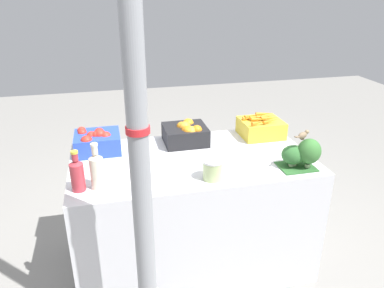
{
  "coord_description": "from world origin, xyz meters",
  "views": [
    {
      "loc": [
        -0.52,
        -2.17,
        1.9
      ],
      "look_at": [
        0.0,
        0.0,
        0.94
      ],
      "focal_mm": 35.0,
      "sensor_mm": 36.0,
      "label": 1
    }
  ],
  "objects_px": {
    "apple_crate": "(97,141)",
    "juice_bottle_cloudy": "(97,170)",
    "carrot_crate": "(261,127)",
    "sparrow_bird": "(303,135)",
    "support_pole": "(138,140)",
    "pickle_jar": "(213,169)",
    "orange_crate": "(186,133)",
    "juice_bottle_ruby": "(77,174)",
    "broccoli_pile": "(303,153)"
  },
  "relations": [
    {
      "from": "apple_crate",
      "to": "juice_bottle_cloudy",
      "type": "distance_m",
      "value": 0.52
    },
    {
      "from": "carrot_crate",
      "to": "sparrow_bird",
      "type": "height_order",
      "value": "sparrow_bird"
    },
    {
      "from": "support_pole",
      "to": "pickle_jar",
      "type": "relative_size",
      "value": 21.26
    },
    {
      "from": "apple_crate",
      "to": "orange_crate",
      "type": "bearing_deg",
      "value": -0.32
    },
    {
      "from": "juice_bottle_ruby",
      "to": "support_pole",
      "type": "bearing_deg",
      "value": -56.91
    },
    {
      "from": "carrot_crate",
      "to": "pickle_jar",
      "type": "relative_size",
      "value": 2.46
    },
    {
      "from": "broccoli_pile",
      "to": "sparrow_bird",
      "type": "xyz_separation_m",
      "value": [
        -0.01,
        -0.0,
        0.12
      ]
    },
    {
      "from": "carrot_crate",
      "to": "sparrow_bird",
      "type": "relative_size",
      "value": 2.39
    },
    {
      "from": "support_pole",
      "to": "carrot_crate",
      "type": "xyz_separation_m",
      "value": [
        1.0,
        0.99,
        -0.4
      ]
    },
    {
      "from": "broccoli_pile",
      "to": "juice_bottle_ruby",
      "type": "height_order",
      "value": "juice_bottle_ruby"
    },
    {
      "from": "apple_crate",
      "to": "juice_bottle_cloudy",
      "type": "xyz_separation_m",
      "value": [
        0.0,
        -0.52,
        0.04
      ]
    },
    {
      "from": "sparrow_bird",
      "to": "support_pole",
      "type": "bearing_deg",
      "value": 176.21
    },
    {
      "from": "pickle_jar",
      "to": "broccoli_pile",
      "type": "bearing_deg",
      "value": 1.18
    },
    {
      "from": "apple_crate",
      "to": "juice_bottle_ruby",
      "type": "bearing_deg",
      "value": -101.51
    },
    {
      "from": "broccoli_pile",
      "to": "apple_crate",
      "type": "bearing_deg",
      "value": 155.89
    },
    {
      "from": "apple_crate",
      "to": "sparrow_bird",
      "type": "xyz_separation_m",
      "value": [
        1.22,
        -0.55,
        0.15
      ]
    },
    {
      "from": "support_pole",
      "to": "orange_crate",
      "type": "relative_size",
      "value": 8.66
    },
    {
      "from": "apple_crate",
      "to": "pickle_jar",
      "type": "bearing_deg",
      "value": -40.76
    },
    {
      "from": "apple_crate",
      "to": "carrot_crate",
      "type": "bearing_deg",
      "value": 0.1
    },
    {
      "from": "support_pole",
      "to": "pickle_jar",
      "type": "bearing_deg",
      "value": 42.98
    },
    {
      "from": "pickle_jar",
      "to": "orange_crate",
      "type": "bearing_deg",
      "value": 93.66
    },
    {
      "from": "support_pole",
      "to": "apple_crate",
      "type": "height_order",
      "value": "support_pole"
    },
    {
      "from": "support_pole",
      "to": "sparrow_bird",
      "type": "bearing_deg",
      "value": 23.02
    },
    {
      "from": "orange_crate",
      "to": "carrot_crate",
      "type": "bearing_deg",
      "value": 0.55
    },
    {
      "from": "broccoli_pile",
      "to": "pickle_jar",
      "type": "height_order",
      "value": "broccoli_pile"
    },
    {
      "from": "orange_crate",
      "to": "apple_crate",
      "type": "bearing_deg",
      "value": 179.68
    },
    {
      "from": "orange_crate",
      "to": "juice_bottle_cloudy",
      "type": "distance_m",
      "value": 0.8
    },
    {
      "from": "sparrow_bird",
      "to": "apple_crate",
      "type": "bearing_deg",
      "value": 128.78
    },
    {
      "from": "apple_crate",
      "to": "broccoli_pile",
      "type": "xyz_separation_m",
      "value": [
        1.24,
        -0.55,
        0.02
      ]
    },
    {
      "from": "support_pole",
      "to": "orange_crate",
      "type": "height_order",
      "value": "support_pole"
    },
    {
      "from": "carrot_crate",
      "to": "juice_bottle_cloudy",
      "type": "xyz_separation_m",
      "value": [
        -1.2,
        -0.52,
        0.04
      ]
    },
    {
      "from": "apple_crate",
      "to": "juice_bottle_ruby",
      "type": "xyz_separation_m",
      "value": [
        -0.11,
        -0.52,
        0.02
      ]
    },
    {
      "from": "juice_bottle_cloudy",
      "to": "pickle_jar",
      "type": "bearing_deg",
      "value": -4.21
    },
    {
      "from": "carrot_crate",
      "to": "juice_bottle_cloudy",
      "type": "distance_m",
      "value": 1.31
    },
    {
      "from": "orange_crate",
      "to": "pickle_jar",
      "type": "bearing_deg",
      "value": -86.34
    },
    {
      "from": "broccoli_pile",
      "to": "juice_bottle_cloudy",
      "type": "bearing_deg",
      "value": 178.32
    },
    {
      "from": "broccoli_pile",
      "to": "carrot_crate",
      "type": "bearing_deg",
      "value": 93.94
    },
    {
      "from": "orange_crate",
      "to": "sparrow_bird",
      "type": "bearing_deg",
      "value": -42.47
    },
    {
      "from": "support_pole",
      "to": "apple_crate",
      "type": "relative_size",
      "value": 8.66
    },
    {
      "from": "support_pole",
      "to": "pickle_jar",
      "type": "xyz_separation_m",
      "value": [
        0.45,
        0.42,
        -0.4
      ]
    },
    {
      "from": "apple_crate",
      "to": "orange_crate",
      "type": "xyz_separation_m",
      "value": [
        0.62,
        -0.0,
        0.0
      ]
    },
    {
      "from": "pickle_jar",
      "to": "juice_bottle_ruby",
      "type": "bearing_deg",
      "value": 176.37
    },
    {
      "from": "juice_bottle_ruby",
      "to": "broccoli_pile",
      "type": "bearing_deg",
      "value": -1.55
    },
    {
      "from": "apple_crate",
      "to": "juice_bottle_cloudy",
      "type": "bearing_deg",
      "value": -89.91
    },
    {
      "from": "orange_crate",
      "to": "broccoli_pile",
      "type": "xyz_separation_m",
      "value": [
        0.62,
        -0.55,
        0.02
      ]
    },
    {
      "from": "orange_crate",
      "to": "sparrow_bird",
      "type": "distance_m",
      "value": 0.83
    },
    {
      "from": "apple_crate",
      "to": "carrot_crate",
      "type": "height_order",
      "value": "apple_crate"
    },
    {
      "from": "juice_bottle_cloudy",
      "to": "sparrow_bird",
      "type": "bearing_deg",
      "value": -1.77
    },
    {
      "from": "support_pole",
      "to": "orange_crate",
      "type": "xyz_separation_m",
      "value": [
        0.42,
        0.98,
        -0.39
      ]
    },
    {
      "from": "carrot_crate",
      "to": "juice_bottle_cloudy",
      "type": "bearing_deg",
      "value": -156.56
    }
  ]
}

